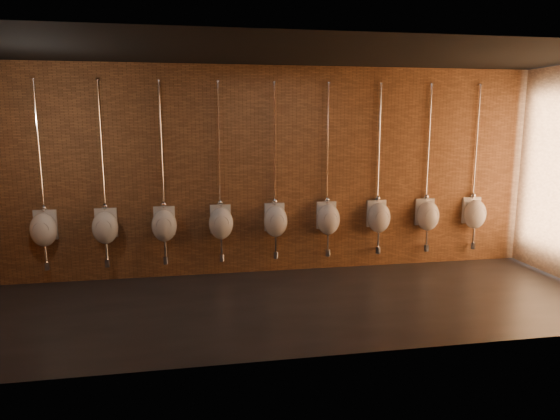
{
  "coord_description": "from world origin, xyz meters",
  "views": [
    {
      "loc": [
        -1.27,
        -6.12,
        2.4
      ],
      "look_at": [
        -0.01,
        0.9,
        1.1
      ],
      "focal_mm": 32.0,
      "sensor_mm": 36.0,
      "label": 1
    }
  ],
  "objects_px": {
    "urinal_1": "(105,226)",
    "urinal_6": "(379,216)",
    "urinal_4": "(276,220)",
    "urinal_8": "(475,213)",
    "urinal_5": "(328,218)",
    "urinal_0": "(44,228)",
    "urinal_2": "(164,224)",
    "urinal_3": "(221,222)",
    "urinal_7": "(428,215)"
  },
  "relations": [
    {
      "from": "urinal_2",
      "to": "urinal_3",
      "type": "distance_m",
      "value": 0.85
    },
    {
      "from": "urinal_6",
      "to": "urinal_0",
      "type": "bearing_deg",
      "value": 180.0
    },
    {
      "from": "urinal_0",
      "to": "urinal_2",
      "type": "xyz_separation_m",
      "value": [
        1.69,
        0.0,
        0.0
      ]
    },
    {
      "from": "urinal_8",
      "to": "urinal_3",
      "type": "bearing_deg",
      "value": 180.0
    },
    {
      "from": "urinal_0",
      "to": "urinal_1",
      "type": "height_order",
      "value": "same"
    },
    {
      "from": "urinal_2",
      "to": "urinal_8",
      "type": "xyz_separation_m",
      "value": [
        5.07,
        0.0,
        0.0
      ]
    },
    {
      "from": "urinal_4",
      "to": "urinal_6",
      "type": "distance_m",
      "value": 1.69
    },
    {
      "from": "urinal_0",
      "to": "urinal_5",
      "type": "bearing_deg",
      "value": 0.0
    },
    {
      "from": "urinal_1",
      "to": "urinal_5",
      "type": "relative_size",
      "value": 1.0
    },
    {
      "from": "urinal_8",
      "to": "urinal_0",
      "type": "bearing_deg",
      "value": 180.0
    },
    {
      "from": "urinal_3",
      "to": "urinal_8",
      "type": "height_order",
      "value": "same"
    },
    {
      "from": "urinal_0",
      "to": "urinal_1",
      "type": "distance_m",
      "value": 0.85
    },
    {
      "from": "urinal_2",
      "to": "urinal_5",
      "type": "bearing_deg",
      "value": 0.0
    },
    {
      "from": "urinal_2",
      "to": "urinal_4",
      "type": "height_order",
      "value": "same"
    },
    {
      "from": "urinal_4",
      "to": "urinal_8",
      "type": "bearing_deg",
      "value": 0.0
    },
    {
      "from": "urinal_0",
      "to": "urinal_4",
      "type": "xyz_separation_m",
      "value": [
        3.38,
        0.0,
        0.0
      ]
    },
    {
      "from": "urinal_5",
      "to": "urinal_8",
      "type": "height_order",
      "value": "same"
    },
    {
      "from": "urinal_1",
      "to": "urinal_4",
      "type": "bearing_deg",
      "value": 0.0
    },
    {
      "from": "urinal_3",
      "to": "urinal_7",
      "type": "xyz_separation_m",
      "value": [
        3.38,
        0.0,
        0.0
      ]
    },
    {
      "from": "urinal_5",
      "to": "urinal_1",
      "type": "bearing_deg",
      "value": 180.0
    },
    {
      "from": "urinal_2",
      "to": "urinal_7",
      "type": "relative_size",
      "value": 1.0
    },
    {
      "from": "urinal_5",
      "to": "urinal_8",
      "type": "distance_m",
      "value": 2.54
    },
    {
      "from": "urinal_4",
      "to": "urinal_0",
      "type": "bearing_deg",
      "value": 180.0
    },
    {
      "from": "urinal_4",
      "to": "urinal_6",
      "type": "bearing_deg",
      "value": 0.0
    },
    {
      "from": "urinal_2",
      "to": "urinal_3",
      "type": "xyz_separation_m",
      "value": [
        0.85,
        0.0,
        0.0
      ]
    },
    {
      "from": "urinal_7",
      "to": "urinal_8",
      "type": "distance_m",
      "value": 0.85
    },
    {
      "from": "urinal_6",
      "to": "urinal_1",
      "type": "bearing_deg",
      "value": 180.0
    },
    {
      "from": "urinal_2",
      "to": "urinal_3",
      "type": "relative_size",
      "value": 1.0
    },
    {
      "from": "urinal_0",
      "to": "urinal_8",
      "type": "relative_size",
      "value": 1.0
    },
    {
      "from": "urinal_2",
      "to": "urinal_3",
      "type": "height_order",
      "value": "same"
    },
    {
      "from": "urinal_1",
      "to": "urinal_5",
      "type": "bearing_deg",
      "value": 0.0
    },
    {
      "from": "urinal_1",
      "to": "urinal_7",
      "type": "relative_size",
      "value": 1.0
    },
    {
      "from": "urinal_3",
      "to": "urinal_2",
      "type": "bearing_deg",
      "value": 180.0
    },
    {
      "from": "urinal_1",
      "to": "urinal_2",
      "type": "xyz_separation_m",
      "value": [
        0.85,
        0.0,
        0.0
      ]
    },
    {
      "from": "urinal_6",
      "to": "urinal_7",
      "type": "bearing_deg",
      "value": 0.0
    },
    {
      "from": "urinal_7",
      "to": "urinal_1",
      "type": "bearing_deg",
      "value": 180.0
    },
    {
      "from": "urinal_3",
      "to": "urinal_4",
      "type": "distance_m",
      "value": 0.85
    },
    {
      "from": "urinal_0",
      "to": "urinal_7",
      "type": "relative_size",
      "value": 1.0
    },
    {
      "from": "urinal_4",
      "to": "urinal_8",
      "type": "relative_size",
      "value": 1.0
    },
    {
      "from": "urinal_0",
      "to": "urinal_4",
      "type": "height_order",
      "value": "same"
    },
    {
      "from": "urinal_0",
      "to": "urinal_8",
      "type": "bearing_deg",
      "value": 0.0
    },
    {
      "from": "urinal_1",
      "to": "urinal_3",
      "type": "distance_m",
      "value": 1.69
    },
    {
      "from": "urinal_1",
      "to": "urinal_6",
      "type": "xyz_separation_m",
      "value": [
        4.23,
        0.0,
        0.0
      ]
    },
    {
      "from": "urinal_5",
      "to": "urinal_8",
      "type": "xyz_separation_m",
      "value": [
        2.54,
        0.0,
        0.0
      ]
    },
    {
      "from": "urinal_0",
      "to": "urinal_4",
      "type": "relative_size",
      "value": 1.0
    },
    {
      "from": "urinal_2",
      "to": "urinal_7",
      "type": "height_order",
      "value": "same"
    },
    {
      "from": "urinal_0",
      "to": "urinal_8",
      "type": "xyz_separation_m",
      "value": [
        6.77,
        0.0,
        0.0
      ]
    },
    {
      "from": "urinal_4",
      "to": "urinal_2",
      "type": "bearing_deg",
      "value": 180.0
    },
    {
      "from": "urinal_5",
      "to": "urinal_4",
      "type": "bearing_deg",
      "value": 180.0
    },
    {
      "from": "urinal_2",
      "to": "urinal_1",
      "type": "bearing_deg",
      "value": 180.0
    }
  ]
}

